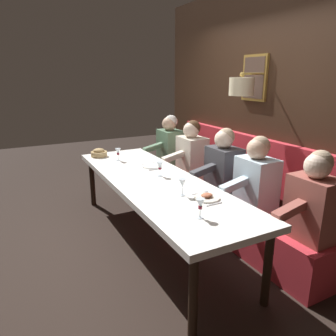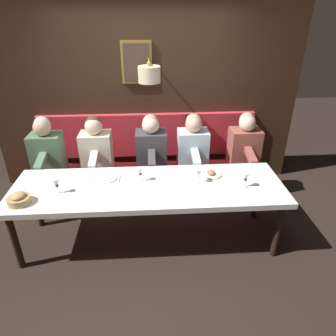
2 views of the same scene
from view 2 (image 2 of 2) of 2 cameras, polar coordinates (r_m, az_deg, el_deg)
ground_plane at (r=3.76m, az=-3.34°, el=-12.95°), size 12.00×12.00×0.00m
dining_table at (r=3.35m, az=-3.66°, el=-4.12°), size 0.90×2.93×0.74m
banquette_bench at (r=4.35m, az=-3.58°, el=-2.99°), size 0.52×3.13×0.45m
back_wall_panel at (r=4.44m, az=-4.09°, el=13.62°), size 0.59×4.33×2.90m
diner_nearest at (r=4.26m, az=14.05°, el=4.44°), size 0.60×0.40×0.79m
diner_near at (r=4.11m, az=4.65°, el=4.31°), size 0.60×0.40×0.79m
diner_middle at (r=4.07m, az=-3.15°, el=4.11°), size 0.60×0.40×0.79m
diner_far at (r=4.13m, az=-13.22°, el=3.75°), size 0.60×0.40×0.79m
diner_farthest at (r=4.28m, az=-21.65°, el=3.36°), size 0.60×0.40×0.79m
place_setting_0 at (r=3.51m, az=-11.40°, el=-1.82°), size 0.24×0.31×0.01m
place_setting_1 at (r=3.54m, az=7.98°, el=-1.07°), size 0.24×0.31×0.05m
wine_glass_0 at (r=3.34m, az=14.28°, el=-1.68°), size 0.07×0.07×0.16m
wine_glass_1 at (r=3.36m, az=-5.19°, el=-0.68°), size 0.07×0.07×0.16m
wine_glass_2 at (r=3.33m, az=-20.04°, el=-2.70°), size 0.07×0.07×0.16m
wine_glass_3 at (r=3.33m, az=5.69°, el=-0.96°), size 0.07×0.07×0.16m
bread_bowl at (r=3.34m, az=-26.00°, el=-5.22°), size 0.22×0.22×0.12m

